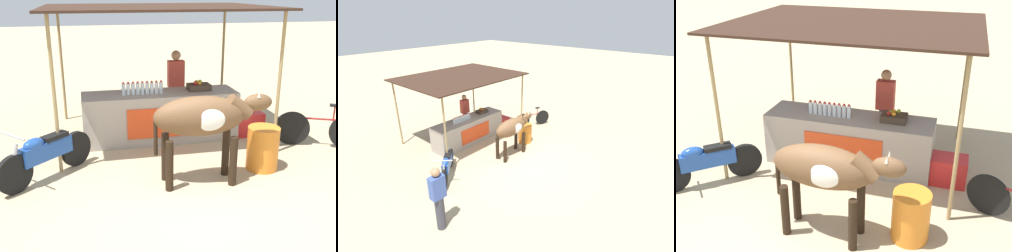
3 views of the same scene
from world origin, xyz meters
TOP-DOWN VIEW (x-y plane):
  - ground_plane at (0.00, 0.00)m, footprint 60.00×60.00m
  - stall_counter at (0.00, 2.20)m, footprint 3.00×0.82m
  - stall_awning at (0.00, 2.50)m, footprint 4.20×3.20m
  - water_bottle_row at (-0.35, 2.15)m, footprint 0.79×0.07m
  - fruit_crate at (0.79, 2.25)m, footprint 0.44×0.32m
  - vendor_behind_counter at (0.49, 2.95)m, footprint 0.34×0.22m
  - cooler_box at (1.80, 2.10)m, footprint 0.60×0.44m
  - water_barrel at (1.39, 0.49)m, footprint 0.52×0.52m
  - cow at (0.28, 0.22)m, footprint 1.83×0.56m
  - motorcycle_parked at (-2.08, 0.85)m, footprint 1.36×1.29m
  - bicycle_leaning at (2.87, 1.17)m, footprint 1.53×0.73m

SIDE VIEW (x-z plane):
  - ground_plane at x=0.00m, z-range 0.00..0.00m
  - cooler_box at x=1.80m, z-range 0.00..0.48m
  - bicycle_leaning at x=2.87m, z-range -0.08..0.77m
  - water_barrel at x=1.39m, z-range 0.00..0.73m
  - motorcycle_parked at x=-2.08m, z-range -0.02..0.88m
  - stall_counter at x=0.00m, z-range 0.00..0.96m
  - vendor_behind_counter at x=0.49m, z-range 0.02..1.67m
  - fruit_crate at x=0.79m, z-range 0.94..1.12m
  - cow at x=0.28m, z-range 0.32..1.75m
  - water_bottle_row at x=-0.35m, z-range 0.95..1.20m
  - stall_awning at x=0.00m, z-range 1.18..3.74m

